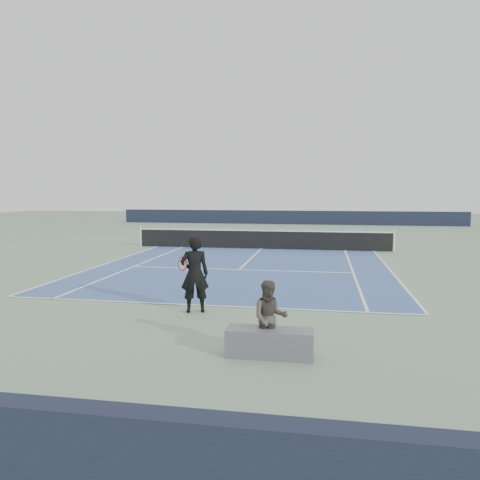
% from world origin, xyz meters
% --- Properties ---
extents(ground, '(80.00, 80.00, 0.00)m').
position_xyz_m(ground, '(0.00, 0.00, 0.00)').
color(ground, gray).
extents(court_surface, '(10.97, 23.77, 0.01)m').
position_xyz_m(court_surface, '(0.00, 0.00, 0.01)').
color(court_surface, '#3C5A90').
rests_on(court_surface, ground).
extents(tennis_net, '(12.90, 0.10, 1.07)m').
position_xyz_m(tennis_net, '(0.00, 0.00, 0.50)').
color(tennis_net, silver).
rests_on(tennis_net, ground).
extents(windscreen_far, '(30.00, 0.25, 1.20)m').
position_xyz_m(windscreen_far, '(0.00, 17.88, 0.60)').
color(windscreen_far, black).
rests_on(windscreen_far, ground).
extents(tennis_player, '(0.86, 0.70, 1.86)m').
position_xyz_m(tennis_player, '(0.01, -12.51, 0.93)').
color(tennis_player, black).
rests_on(tennis_player, ground).
extents(tennis_ball, '(0.07, 0.07, 0.07)m').
position_xyz_m(tennis_ball, '(-0.18, -13.06, 0.03)').
color(tennis_ball, '#BAD62B').
rests_on(tennis_ball, ground).
extents(spectator_bench, '(1.60, 0.77, 1.36)m').
position_xyz_m(spectator_bench, '(2.12, -15.21, 0.49)').
color(spectator_bench, slate).
rests_on(spectator_bench, ground).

